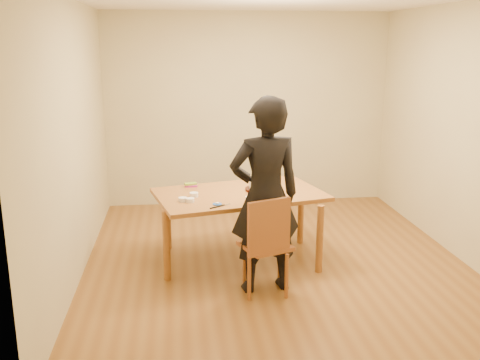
{
  "coord_description": "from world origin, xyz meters",
  "views": [
    {
      "loc": [
        -1.0,
        -5.27,
        2.27
      ],
      "look_at": [
        -0.37,
        0.03,
        0.9
      ],
      "focal_mm": 40.0,
      "sensor_mm": 36.0,
      "label": 1
    }
  ],
  "objects": [
    {
      "name": "dining_table",
      "position": [
        -0.37,
        0.08,
        0.73
      ],
      "size": [
        1.89,
        1.37,
        0.04
      ],
      "primitive_type": "cube",
      "rotation": [
        0.0,
        0.0,
        0.23
      ],
      "color": "brown",
      "rests_on": "floor"
    },
    {
      "name": "spatula",
      "position": [
        -0.64,
        -0.4,
        0.76
      ],
      "size": [
        0.16,
        0.11,
        0.01
      ],
      "primitive_type": "cube",
      "rotation": [
        0.0,
        0.0,
        0.57
      ],
      "color": "black",
      "rests_on": "dining_table"
    },
    {
      "name": "room_shell",
      "position": [
        0.0,
        0.34,
        1.35
      ],
      "size": [
        4.0,
        4.5,
        2.7
      ],
      "color": "brown",
      "rests_on": "ground"
    },
    {
      "name": "dining_chair",
      "position": [
        -0.22,
        -0.69,
        0.45
      ],
      "size": [
        0.52,
        0.52,
        0.04
      ],
      "primitive_type": "cube",
      "rotation": [
        0.0,
        0.0,
        0.37
      ],
      "color": "brown",
      "rests_on": "floor"
    },
    {
      "name": "frosting_dollop",
      "position": [
        -0.64,
        -0.31,
        0.77
      ],
      "size": [
        0.04,
        0.04,
        0.02
      ],
      "primitive_type": "ellipsoid",
      "color": "white",
      "rests_on": "frosting_lid"
    },
    {
      "name": "candy_box_green",
      "position": [
        -0.87,
        0.39,
        0.78
      ],
      "size": [
        0.14,
        0.09,
        0.02
      ],
      "primitive_type": "cube",
      "rotation": [
        0.0,
        0.0,
        0.18
      ],
      "color": "green",
      "rests_on": "candy_box_pink"
    },
    {
      "name": "cake",
      "position": [
        -0.15,
        0.15,
        0.81
      ],
      "size": [
        0.24,
        0.24,
        0.07
      ],
      "primitive_type": "cylinder",
      "color": "white",
      "rests_on": "cake_plate"
    },
    {
      "name": "candy_box_pink",
      "position": [
        -0.87,
        0.38,
        0.76
      ],
      "size": [
        0.14,
        0.07,
        0.02
      ],
      "primitive_type": "cube",
      "rotation": [
        0.0,
        0.0,
        -0.02
      ],
      "color": "#D83292",
      "rests_on": "dining_table"
    },
    {
      "name": "ramekin_green",
      "position": [
        -0.97,
        -0.17,
        0.77
      ],
      "size": [
        0.09,
        0.09,
        0.04
      ],
      "primitive_type": "cylinder",
      "color": "white",
      "rests_on": "dining_table"
    },
    {
      "name": "cake_plate",
      "position": [
        -0.15,
        0.15,
        0.76
      ],
      "size": [
        0.32,
        0.32,
        0.02
      ],
      "primitive_type": "cylinder",
      "color": "#B7190C",
      "rests_on": "dining_table"
    },
    {
      "name": "person",
      "position": [
        -0.22,
        -0.65,
        0.92
      ],
      "size": [
        0.73,
        0.54,
        1.83
      ],
      "primitive_type": "imported",
      "rotation": [
        0.0,
        0.0,
        3.3
      ],
      "color": "black",
      "rests_on": "floor"
    },
    {
      "name": "ramekin_yellow",
      "position": [
        -0.85,
        -0.01,
        0.77
      ],
      "size": [
        0.09,
        0.09,
        0.04
      ],
      "primitive_type": "cylinder",
      "color": "white",
      "rests_on": "dining_table"
    },
    {
      "name": "frosting_dome",
      "position": [
        -0.15,
        0.15,
        0.86
      ],
      "size": [
        0.23,
        0.23,
        0.03
      ],
      "primitive_type": "ellipsoid",
      "color": "white",
      "rests_on": "cake"
    },
    {
      "name": "ramekin_multi",
      "position": [
        -0.9,
        -0.2,
        0.77
      ],
      "size": [
        0.09,
        0.09,
        0.04
      ],
      "primitive_type": "cylinder",
      "color": "white",
      "rests_on": "dining_table"
    },
    {
      "name": "frosting_lid",
      "position": [
        -0.64,
        -0.31,
        0.76
      ],
      "size": [
        0.09,
        0.09,
        0.01
      ],
      "primitive_type": "cylinder",
      "color": "blue",
      "rests_on": "dining_table"
    },
    {
      "name": "frosting_tub",
      "position": [
        -0.32,
        -0.35,
        0.79
      ],
      "size": [
        0.09,
        0.09,
        0.08
      ],
      "primitive_type": "cylinder",
      "color": "white",
      "rests_on": "dining_table"
    }
  ]
}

